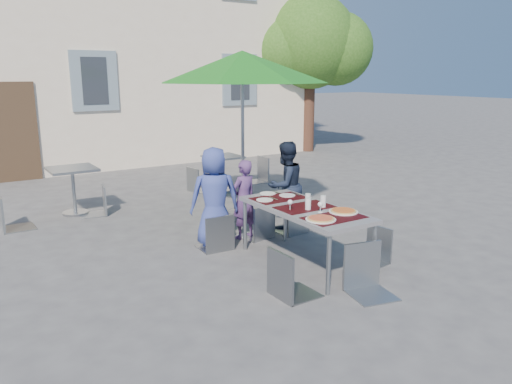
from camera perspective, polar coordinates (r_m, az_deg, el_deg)
ground at (r=6.24m, az=2.03°, el=-8.89°), size 90.00×90.00×0.00m
tree at (r=15.77m, az=6.27°, el=16.50°), size 3.60×3.00×4.70m
dining_table at (r=6.23m, az=5.56°, el=-2.22°), size 0.80×1.85×0.76m
pizza_near_left at (r=5.68m, az=7.42°, el=-3.05°), size 0.35×0.35×0.03m
pizza_near_right at (r=6.04m, az=9.96°, el=-2.16°), size 0.35×0.35×0.03m
glassware at (r=6.16m, az=6.36°, el=-1.15°), size 0.49×0.41×0.15m
place_settings at (r=6.71m, az=2.02°, el=-0.47°), size 0.66×0.50×0.01m
child_0 at (r=6.95m, az=-4.76°, el=-0.55°), size 0.79×0.65×1.40m
child_1 at (r=7.25m, az=-1.41°, el=-0.85°), size 0.47×0.35×1.17m
child_2 at (r=7.73m, az=3.38°, el=0.77°), size 0.71×0.48×1.36m
chair_0 at (r=6.76m, az=-4.54°, el=-2.14°), size 0.44×0.44×0.96m
chair_1 at (r=7.22m, az=0.40°, el=-1.03°), size 0.51×0.52×0.97m
chair_2 at (r=7.48m, az=4.43°, el=-0.78°), size 0.45×0.45×0.93m
chair_3 at (r=5.32m, az=3.75°, el=-6.04°), size 0.46×0.46×1.02m
chair_4 at (r=6.51m, az=13.55°, el=-3.63°), size 0.43×0.43×0.87m
chair_5 at (r=5.57m, az=12.77°, el=-5.33°), size 0.55×0.55×1.04m
patio_umbrella at (r=8.09m, az=-1.59°, el=13.98°), size 2.72×2.72×2.72m
cafe_table_0 at (r=9.05m, az=-20.19°, el=1.18°), size 0.76×0.76×0.81m
bg_chair_l_0 at (r=8.52m, az=-26.63°, el=0.11°), size 0.47×0.46×1.05m
bg_chair_r_0 at (r=8.90m, az=-17.70°, el=0.99°), size 0.50×0.49×0.95m
cafe_table_1 at (r=10.26m, az=-3.78°, el=2.86°), size 0.69×0.69×0.74m
bg_chair_l_1 at (r=10.23m, az=-6.81°, el=3.13°), size 0.48×0.48×0.96m
bg_chair_r_1 at (r=11.11m, az=0.35°, el=4.35°), size 0.49×0.48×1.06m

